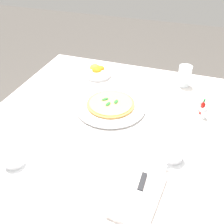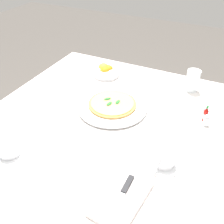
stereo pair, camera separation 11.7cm
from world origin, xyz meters
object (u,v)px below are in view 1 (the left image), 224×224
Objects in this scene: pizza_plate at (111,106)px; citrus_bowl at (97,72)px; water_glass_left_edge at (184,77)px; pepper_shaker at (200,106)px; coffee_cup_center_back at (173,154)px; coffee_cup_right_edge at (15,159)px; napkin_folded at (139,196)px; salt_shaker at (204,113)px; pizza at (111,104)px; dinner_knife at (139,194)px; hot_sauce_bottle at (202,108)px.

pizza_plate is 2.26× the size of citrus_bowl.
pepper_shaker is (0.21, 0.10, -0.03)m from water_glass_left_edge.
coffee_cup_right_edge is at bearing -69.06° from coffee_cup_center_back.
pizza_plate is at bearing 32.40° from citrus_bowl.
pepper_shaker is (-0.57, 0.63, -0.00)m from coffee_cup_right_edge.
pepper_shaker is at bearing 170.90° from napkin_folded.
pepper_shaker reaches higher than pizza_plate.
coffee_cup_right_edge is at bearing -51.58° from salt_shaker.
dinner_knife is at bearing 28.94° from pizza.
napkin_folded is 2.81× the size of hot_sauce_bottle.
water_glass_left_edge is 0.49× the size of napkin_folded.
water_glass_left_edge reaches higher than hot_sauce_bottle.
water_glass_left_edge is (-0.58, -0.02, 0.02)m from coffee_cup_center_back.
coffee_cup_center_back is 1.14× the size of water_glass_left_edge.
napkin_folded is (0.78, -0.06, -0.04)m from water_glass_left_edge.
salt_shaker is 0.06m from pepper_shaker.
coffee_cup_right_edge is at bearing -89.53° from dinner_knife.
dinner_knife is 0.59m from pepper_shaker.
pepper_shaker is (-0.12, 0.41, 0.01)m from pizza_plate.
dinner_knife is 0.54m from salt_shaker.
citrus_bowl is (-0.28, -0.18, 0.02)m from pizza_plate.
salt_shaker reaches higher than napkin_folded.
citrus_bowl is (-0.52, -0.51, -0.00)m from coffee_cup_center_back.
salt_shaker is (-0.51, 0.18, 0.02)m from napkin_folded.
hot_sauce_bottle is (0.19, 0.60, 0.01)m from citrus_bowl.
water_glass_left_edge reaches higher than coffee_cup_center_back.
pizza is at bearing -81.67° from salt_shaker.
pizza_plate is 6.02× the size of pepper_shaker.
coffee_cup_right_edge is at bearing -49.66° from hot_sauce_bottle.
coffee_cup_right_edge is 0.84m from hot_sauce_bottle.
coffee_cup_right_edge is 0.68× the size of dinner_knife.
citrus_bowl reaches higher than dinner_knife.
napkin_folded reaches higher than pizza_plate.
pizza is at bearing 32.39° from citrus_bowl.
napkin_folded is 0.54m from salt_shaker.
coffee_cup_right_edge is 1.16× the size of water_glass_left_edge.
pizza is 0.41m from coffee_cup_center_back.
citrus_bowl is 0.61m from pepper_shaker.
citrus_bowl is (-0.73, 0.04, 0.00)m from coffee_cup_right_edge.
coffee_cup_right_edge reaches higher than pizza.
hot_sauce_bottle is at bearing -160.35° from salt_shaker.
hot_sauce_bottle is (-0.54, 0.64, 0.01)m from coffee_cup_right_edge.
citrus_bowl reaches higher than coffee_cup_right_edge.
coffee_cup_center_back is 0.73m from citrus_bowl.
pizza_plate is 2.97× the size of water_glass_left_edge.
hot_sauce_bottle is 1.48× the size of salt_shaker.
water_glass_left_edge is at bearing 137.23° from pizza.
hot_sauce_bottle is 1.48× the size of pepper_shaker.
pepper_shaker is (-0.03, -0.01, -0.01)m from hot_sauce_bottle.
coffee_cup_right_edge reaches higher than pizza_plate.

